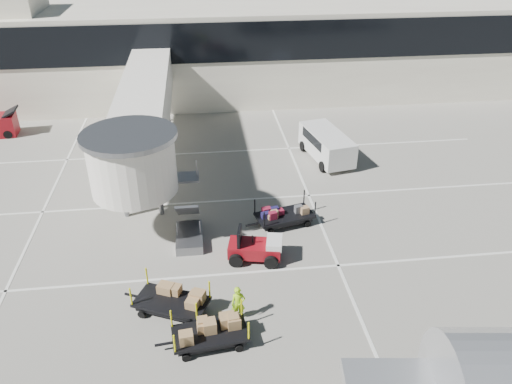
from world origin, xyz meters
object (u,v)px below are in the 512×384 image
at_px(box_cart_far, 170,303).
at_px(ground_worker, 238,304).
at_px(baggage_tug, 256,248).
at_px(suitcase_cart, 285,216).
at_px(box_cart_near, 208,334).
at_px(minivan, 326,143).

relative_size(box_cart_far, ground_worker, 2.33).
relative_size(baggage_tug, ground_worker, 1.71).
bearing_deg(ground_worker, suitcase_cart, 63.62).
bearing_deg(box_cart_near, suitcase_cart, 55.01).
bearing_deg(box_cart_near, ground_worker, 38.29).
height_order(box_cart_far, ground_worker, ground_worker).
relative_size(baggage_tug, suitcase_cart, 0.72).
xyz_separation_m(suitcase_cart, ground_worker, (-3.26, -7.12, 0.30)).
bearing_deg(baggage_tug, box_cart_near, -104.05).
bearing_deg(minivan, suitcase_cart, -128.98).
bearing_deg(box_cart_far, ground_worker, 10.89).
relative_size(box_cart_far, minivan, 0.71).
distance_m(box_cart_far, minivan, 17.89).
height_order(suitcase_cart, box_cart_far, box_cart_far).
bearing_deg(suitcase_cart, ground_worker, -128.44).
xyz_separation_m(baggage_tug, box_cart_near, (-2.64, -5.48, -0.05)).
relative_size(box_cart_near, ground_worker, 2.27).
bearing_deg(minivan, box_cart_far, -136.83).
bearing_deg(ground_worker, minivan, 61.76).
height_order(box_cart_far, minivan, minivan).
bearing_deg(baggage_tug, minivan, 72.05).
height_order(box_cart_near, box_cart_far, box_cart_far).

